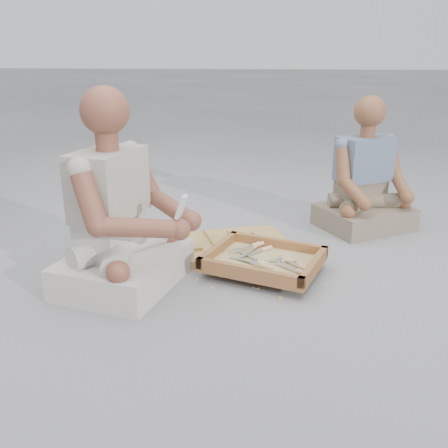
# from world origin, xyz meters

# --- Properties ---
(ground) EXTENTS (60.00, 60.00, 0.00)m
(ground) POSITION_xyz_m (0.00, 0.00, 0.00)
(ground) COLOR gray
(ground) RESTS_ON ground
(carved_panel) EXTENTS (0.77, 0.64, 0.04)m
(carved_panel) POSITION_xyz_m (-0.01, 0.55, 0.02)
(carved_panel) COLOR #A68140
(carved_panel) RESTS_ON ground
(tool_tray) EXTENTS (0.65, 0.58, 0.07)m
(tool_tray) POSITION_xyz_m (0.19, 0.25, 0.07)
(tool_tray) COLOR brown
(tool_tray) RESTS_ON carved_panel
(chisel_0) EXTENTS (0.19, 0.14, 0.02)m
(chisel_0) POSITION_xyz_m (0.19, 0.16, 0.08)
(chisel_0) COLOR silver
(chisel_0) RESTS_ON tool_tray
(chisel_1) EXTENTS (0.13, 0.20, 0.02)m
(chisel_1) POSITION_xyz_m (0.25, 0.11, 0.07)
(chisel_1) COLOR silver
(chisel_1) RESTS_ON tool_tray
(chisel_2) EXTENTS (0.10, 0.21, 0.02)m
(chisel_2) POSITION_xyz_m (0.13, 0.39, 0.09)
(chisel_2) COLOR silver
(chisel_2) RESTS_ON tool_tray
(chisel_3) EXTENTS (0.17, 0.17, 0.02)m
(chisel_3) POSITION_xyz_m (0.37, 0.17, 0.08)
(chisel_3) COLOR silver
(chisel_3) RESTS_ON tool_tray
(chisel_4) EXTENTS (0.17, 0.17, 0.02)m
(chisel_4) POSITION_xyz_m (0.18, 0.38, 0.08)
(chisel_4) COLOR silver
(chisel_4) RESTS_ON tool_tray
(chisel_5) EXTENTS (0.17, 0.16, 0.02)m
(chisel_5) POSITION_xyz_m (0.36, 0.11, 0.08)
(chisel_5) COLOR silver
(chisel_5) RESTS_ON tool_tray
(chisel_6) EXTENTS (0.22, 0.04, 0.02)m
(chisel_6) POSITION_xyz_m (0.29, 0.25, 0.07)
(chisel_6) COLOR silver
(chisel_6) RESTS_ON tool_tray
(chisel_7) EXTENTS (0.18, 0.15, 0.02)m
(chisel_7) POSITION_xyz_m (0.13, 0.41, 0.09)
(chisel_7) COLOR silver
(chisel_7) RESTS_ON tool_tray
(chisel_8) EXTENTS (0.17, 0.17, 0.02)m
(chisel_8) POSITION_xyz_m (0.17, 0.23, 0.08)
(chisel_8) COLOR silver
(chisel_8) RESTS_ON tool_tray
(chisel_9) EXTENTS (0.21, 0.10, 0.02)m
(chisel_9) POSITION_xyz_m (0.17, 0.21, 0.07)
(chisel_9) COLOR silver
(chisel_9) RESTS_ON tool_tray
(wood_chip_0) EXTENTS (0.02, 0.02, 0.00)m
(wood_chip_0) POSITION_xyz_m (-0.02, 0.41, 0.00)
(wood_chip_0) COLOR tan
(wood_chip_0) RESTS_ON ground
(wood_chip_1) EXTENTS (0.02, 0.02, 0.00)m
(wood_chip_1) POSITION_xyz_m (0.48, 0.14, 0.00)
(wood_chip_1) COLOR tan
(wood_chip_1) RESTS_ON ground
(wood_chip_2) EXTENTS (0.02, 0.02, 0.00)m
(wood_chip_2) POSITION_xyz_m (0.26, 0.31, 0.00)
(wood_chip_2) COLOR tan
(wood_chip_2) RESTS_ON ground
(wood_chip_3) EXTENTS (0.02, 0.02, 0.00)m
(wood_chip_3) POSITION_xyz_m (-0.08, 0.24, 0.00)
(wood_chip_3) COLOR tan
(wood_chip_3) RESTS_ON ground
(wood_chip_4) EXTENTS (0.02, 0.02, 0.00)m
(wood_chip_4) POSITION_xyz_m (-0.04, 0.63, 0.00)
(wood_chip_4) COLOR tan
(wood_chip_4) RESTS_ON ground
(wood_chip_5) EXTENTS (0.02, 0.02, 0.00)m
(wood_chip_5) POSITION_xyz_m (-0.05, 0.06, 0.00)
(wood_chip_5) COLOR tan
(wood_chip_5) RESTS_ON ground
(wood_chip_6) EXTENTS (0.02, 0.02, 0.00)m
(wood_chip_6) POSITION_xyz_m (0.15, 0.09, 0.00)
(wood_chip_6) COLOR tan
(wood_chip_6) RESTS_ON ground
(wood_chip_7) EXTENTS (0.02, 0.02, 0.00)m
(wood_chip_7) POSITION_xyz_m (0.17, 0.08, 0.00)
(wood_chip_7) COLOR tan
(wood_chip_7) RESTS_ON ground
(wood_chip_8) EXTENTS (0.02, 0.02, 0.00)m
(wood_chip_8) POSITION_xyz_m (-0.02, 0.19, 0.00)
(wood_chip_8) COLOR tan
(wood_chip_8) RESTS_ON ground
(wood_chip_9) EXTENTS (0.02, 0.02, 0.00)m
(wood_chip_9) POSITION_xyz_m (-0.13, 0.15, 0.00)
(wood_chip_9) COLOR tan
(wood_chip_9) RESTS_ON ground
(wood_chip_10) EXTENTS (0.02, 0.02, 0.00)m
(wood_chip_10) POSITION_xyz_m (0.27, -0.01, 0.00)
(wood_chip_10) COLOR tan
(wood_chip_10) RESTS_ON ground
(craftsman) EXTENTS (0.67, 0.68, 0.92)m
(craftsman) POSITION_xyz_m (-0.47, 0.07, 0.31)
(craftsman) COLOR beige
(craftsman) RESTS_ON ground
(companion) EXTENTS (0.66, 0.62, 0.81)m
(companion) POSITION_xyz_m (0.79, 1.02, 0.27)
(companion) COLOR #7A6858
(companion) RESTS_ON ground
(mobile_phone) EXTENTS (0.06, 0.05, 0.10)m
(mobile_phone) POSITION_xyz_m (-0.16, -0.07, 0.44)
(mobile_phone) COLOR silver
(mobile_phone) RESTS_ON craftsman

